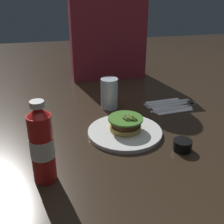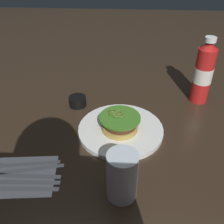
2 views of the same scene
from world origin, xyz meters
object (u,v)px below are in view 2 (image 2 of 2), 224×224
Objects in this scene: table_knife at (13,170)px; spoon_utensil at (14,164)px; fork_utensil at (12,181)px; napkin at (22,176)px; butter_knife at (11,175)px; steak_knife at (7,188)px; condiment_cup at (76,101)px; burger_sandwich at (118,123)px; water_glass at (120,176)px; ketchup_bottle at (202,73)px; dinner_plate at (119,130)px.

spoon_utensil is at bearing -81.68° from table_knife.
napkin is at bearing -129.38° from fork_utensil.
steak_knife is at bearing 95.70° from butter_knife.
spoon_utensil and fork_utensil have the same top height.
table_knife is at bearing 69.99° from condiment_cup.
spoon_utensil is 0.06m from fork_utensil.
water_glass reaches higher than burger_sandwich.
table_knife is at bearing 34.49° from ketchup_bottle.
steak_knife is at bearing 96.13° from table_knife.
butter_knife is (0.54, 0.38, -0.10)m from ketchup_bottle.
table_knife is at bearing -26.28° from napkin.
napkin is at bearing -9.09° from water_glass.
burger_sandwich is 0.23m from water_glass.
dinner_plate reaches higher than fork_utensil.
napkin is 0.74× the size of steak_knife.
water_glass is 2.10× the size of condiment_cup.
table_knife is 0.04m from fork_utensil.
burger_sandwich is at bearing 54.74° from dinner_plate.
burger_sandwich is at bearing -144.72° from butter_knife.
ketchup_bottle reaches higher than table_knife.
condiment_cup is at bearing -108.89° from butter_knife.
dinner_plate is 0.35m from steak_knife.
burger_sandwich is at bearing 35.94° from ketchup_bottle.
condiment_cup is (0.15, -0.14, 0.01)m from dinner_plate.
dinner_plate is 0.30m from napkin.
ketchup_bottle is at bearing -143.01° from napkin.
fork_utensil is 0.02m from steak_knife.
ketchup_bottle is 0.66m from table_knife.
napkin is 0.03m from fork_utensil.
ketchup_bottle reaches higher than butter_knife.
ketchup_bottle reaches higher than dinner_plate.
fork_utensil is at bearing 39.46° from dinner_plate.
dinner_plate is at bearing -87.87° from water_glass.
table_knife is (0.26, 0.17, -0.03)m from burger_sandwich.
butter_knife is (0.26, 0.19, -0.03)m from burger_sandwich.
table_knife is 1.02× the size of butter_knife.
butter_knife is (0.27, 0.19, -0.00)m from dinner_plate.
condiment_cup is 0.34m from butter_knife.
condiment_cup is at bearing -42.93° from burger_sandwich.
water_glass is 0.40m from condiment_cup.
spoon_utensil is 0.04m from butter_knife.
water_glass is at bearing 168.99° from table_knife.
butter_knife is (0.27, -0.04, -0.06)m from water_glass.
water_glass is at bearing 171.87° from butter_knife.
ketchup_bottle is 1.21× the size of fork_utensil.
burger_sandwich is (0.00, 0.00, 0.03)m from dinner_plate.
burger_sandwich is at bearing 137.07° from condiment_cup.
dinner_plate is 0.24m from water_glass.
spoon_utensil is at bearing 29.20° from burger_sandwich.
dinner_plate is 2.06× the size of water_glass.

